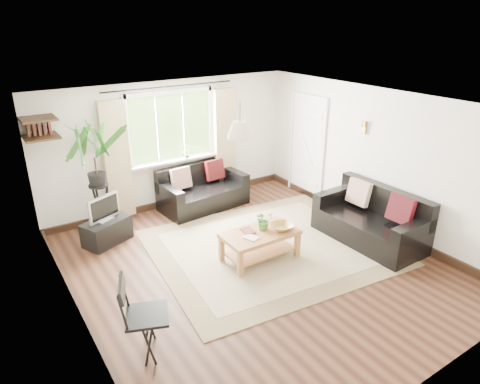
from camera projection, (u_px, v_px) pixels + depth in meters
floor at (255, 265)px, 6.40m from camera, size 5.50×5.50×0.00m
ceiling at (257, 105)px, 5.49m from camera, size 5.50×5.50×0.00m
wall_back at (171, 145)px, 8.07m from camera, size 5.00×0.02×2.40m
wall_front at (434, 289)px, 3.83m from camera, size 5.00×0.02×2.40m
wall_left at (70, 239)px, 4.67m from camera, size 0.02×5.50×2.40m
wall_right at (376, 160)px, 7.22m from camera, size 0.02×5.50×2.40m
rug at (269, 247)px, 6.89m from camera, size 3.89×3.43×0.02m
window at (171, 127)px, 7.90m from camera, size 2.50×0.16×2.16m
door at (307, 148)px, 8.59m from camera, size 0.06×0.96×2.06m
corner_shelf at (40, 128)px, 6.46m from camera, size 0.50×0.50×0.34m
pendant_lamp at (240, 126)px, 5.93m from camera, size 0.36×0.36×0.54m
wall_sconce at (363, 126)px, 7.21m from camera, size 0.12×0.12×0.28m
sofa_back at (203, 188)px, 8.21m from camera, size 1.71×0.96×0.77m
sofa_right at (370, 218)px, 6.94m from camera, size 1.79×0.92×0.84m
coffee_table at (260, 246)px, 6.48m from camera, size 1.15×0.64×0.47m
table_plant at (264, 220)px, 6.42m from camera, size 0.29×0.26×0.30m
bowl at (282, 227)px, 6.46m from camera, size 0.40×0.40×0.08m
book_a at (248, 239)px, 6.16m from camera, size 0.21×0.25×0.02m
book_b at (243, 232)px, 6.37m from camera, size 0.20×0.25×0.02m
tv_stand at (107, 231)px, 6.98m from camera, size 0.86×0.69×0.40m
tv at (104, 208)px, 6.82m from camera, size 0.60×0.41×0.44m
palm_stand at (98, 181)px, 7.00m from camera, size 0.94×0.94×1.92m
folding_chair at (147, 317)px, 4.58m from camera, size 0.64×0.64×0.95m
sill_plant at (187, 151)px, 8.15m from camera, size 0.14×0.10×0.27m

